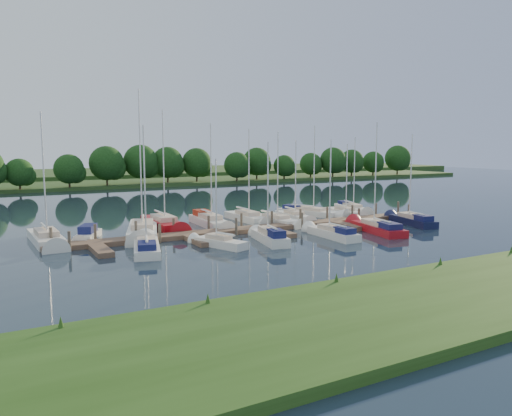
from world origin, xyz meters
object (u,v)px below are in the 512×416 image
dock (267,229)px  sailboat_n_5 (248,219)px  sailboat_n_0 (47,240)px  motorboat (88,236)px  sailboat_s_2 (269,238)px

dock → sailboat_n_5: bearing=78.2°
sailboat_n_0 → sailboat_n_5: 20.65m
sailboat_n_0 → motorboat: bearing=-178.6°
sailboat_n_5 → dock: bearing=76.8°
dock → motorboat: bearing=166.0°
motorboat → sailboat_n_5: sailboat_n_5 is taller
sailboat_n_5 → sailboat_s_2: bearing=69.3°
sailboat_n_5 → sailboat_n_0: bearing=6.0°
dock → sailboat_n_0: 19.51m
sailboat_n_0 → motorboat: sailboat_n_0 is taller
sailboat_n_0 → sailboat_n_5: sailboat_n_0 is taller
dock → sailboat_s_2: sailboat_s_2 is taller
motorboat → sailboat_n_5: size_ratio=0.48×
sailboat_n_0 → sailboat_s_2: (16.54, -8.59, 0.07)m
sailboat_n_5 → sailboat_s_2: sailboat_n_5 is taller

